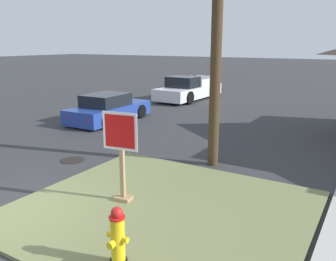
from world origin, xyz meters
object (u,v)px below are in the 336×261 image
at_px(stop_sign, 122,158).
at_px(fire_hydrant, 118,238).
at_px(parked_sedan_blue, 108,109).
at_px(pickup_truck_white, 188,90).
at_px(manhole_cover, 72,160).

bearing_deg(stop_sign, fire_hydrant, -53.47).
bearing_deg(parked_sedan_blue, fire_hydrant, -48.85).
height_order(fire_hydrant, pickup_truck_white, pickup_truck_white).
xyz_separation_m(fire_hydrant, stop_sign, (-1.38, 1.87, 0.53)).
height_order(stop_sign, pickup_truck_white, stop_sign).
distance_m(fire_hydrant, pickup_truck_white, 17.18).
xyz_separation_m(manhole_cover, pickup_truck_white, (-2.56, 12.25, 0.61)).
relative_size(fire_hydrant, manhole_cover, 1.38).
bearing_deg(parked_sedan_blue, manhole_cover, -60.93).
height_order(stop_sign, parked_sedan_blue, stop_sign).
bearing_deg(stop_sign, manhole_cover, 153.89).
relative_size(stop_sign, pickup_truck_white, 0.37).
relative_size(fire_hydrant, pickup_truck_white, 0.18).
xyz_separation_m(stop_sign, pickup_truck_white, (-5.70, 13.79, -0.45)).
xyz_separation_m(manhole_cover, parked_sedan_blue, (-2.70, 4.86, 0.53)).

